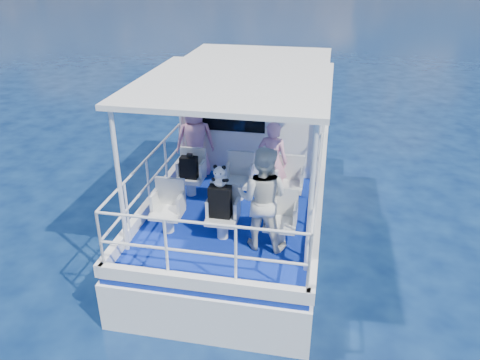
% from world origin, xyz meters
% --- Properties ---
extents(ground, '(2000.00, 2000.00, 0.00)m').
position_xyz_m(ground, '(0.00, 0.00, 0.00)').
color(ground, '#07173A').
rests_on(ground, ground).
extents(hull, '(3.00, 7.00, 1.60)m').
position_xyz_m(hull, '(0.00, 1.00, 0.00)').
color(hull, white).
rests_on(hull, ground).
extents(deck, '(2.90, 6.90, 0.10)m').
position_xyz_m(deck, '(0.00, 1.00, 0.85)').
color(deck, navy).
rests_on(deck, hull).
extents(cabin, '(2.85, 2.00, 2.20)m').
position_xyz_m(cabin, '(0.00, 2.30, 2.00)').
color(cabin, white).
rests_on(cabin, deck).
extents(canopy, '(3.00, 3.20, 0.08)m').
position_xyz_m(canopy, '(0.00, -0.20, 3.14)').
color(canopy, white).
rests_on(canopy, cabin).
extents(canopy_posts, '(2.77, 2.97, 2.20)m').
position_xyz_m(canopy_posts, '(0.00, -0.25, 2.00)').
color(canopy_posts, white).
rests_on(canopy_posts, deck).
extents(railings, '(2.84, 3.59, 1.00)m').
position_xyz_m(railings, '(0.00, -0.58, 1.40)').
color(railings, white).
rests_on(railings, deck).
extents(seat_port_fwd, '(0.48, 0.46, 0.38)m').
position_xyz_m(seat_port_fwd, '(-0.90, 0.20, 1.09)').
color(seat_port_fwd, silver).
rests_on(seat_port_fwd, deck).
extents(seat_center_fwd, '(0.48, 0.46, 0.38)m').
position_xyz_m(seat_center_fwd, '(0.00, 0.20, 1.09)').
color(seat_center_fwd, silver).
rests_on(seat_center_fwd, deck).
extents(seat_stbd_fwd, '(0.48, 0.46, 0.38)m').
position_xyz_m(seat_stbd_fwd, '(0.90, 0.20, 1.09)').
color(seat_stbd_fwd, silver).
rests_on(seat_stbd_fwd, deck).
extents(seat_port_aft, '(0.48, 0.46, 0.38)m').
position_xyz_m(seat_port_aft, '(-0.90, -1.10, 1.09)').
color(seat_port_aft, silver).
rests_on(seat_port_aft, deck).
extents(seat_center_aft, '(0.48, 0.46, 0.38)m').
position_xyz_m(seat_center_aft, '(0.00, -1.10, 1.09)').
color(seat_center_aft, silver).
rests_on(seat_center_aft, deck).
extents(seat_stbd_aft, '(0.48, 0.46, 0.38)m').
position_xyz_m(seat_stbd_aft, '(0.90, -1.10, 1.09)').
color(seat_stbd_aft, silver).
rests_on(seat_stbd_aft, deck).
extents(passenger_port_fwd, '(0.68, 0.58, 1.53)m').
position_xyz_m(passenger_port_fwd, '(-1.03, 1.00, 1.67)').
color(passenger_port_fwd, pink).
rests_on(passenger_port_fwd, deck).
extents(passenger_stbd_fwd, '(0.59, 0.43, 1.49)m').
position_xyz_m(passenger_stbd_fwd, '(0.58, 0.31, 1.64)').
color(passenger_stbd_fwd, pink).
rests_on(passenger_stbd_fwd, deck).
extents(passenger_stbd_aft, '(0.84, 0.68, 1.62)m').
position_xyz_m(passenger_stbd_aft, '(0.63, -1.20, 1.71)').
color(passenger_stbd_aft, silver).
rests_on(passenger_stbd_aft, deck).
extents(backpack_port, '(0.31, 0.17, 0.40)m').
position_xyz_m(backpack_port, '(-0.90, 0.13, 1.48)').
color(backpack_port, black).
rests_on(backpack_port, seat_port_fwd).
extents(backpack_center, '(0.34, 0.19, 0.51)m').
position_xyz_m(backpack_center, '(-0.03, -1.10, 1.53)').
color(backpack_center, black).
rests_on(backpack_center, seat_center_aft).
extents(compact_camera, '(0.10, 0.06, 0.06)m').
position_xyz_m(compact_camera, '(-0.88, 0.14, 1.71)').
color(compact_camera, black).
rests_on(compact_camera, backpack_port).
extents(panda, '(0.22, 0.19, 0.34)m').
position_xyz_m(panda, '(-0.03, -1.09, 1.96)').
color(panda, white).
rests_on(panda, backpack_center).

